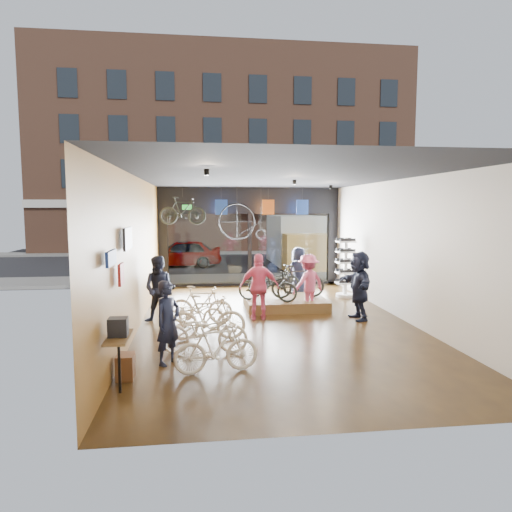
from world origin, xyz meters
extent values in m
cube|color=black|center=(0.00, 0.00, -0.02)|extent=(7.00, 12.00, 0.04)
cube|color=black|center=(0.00, 0.00, 3.82)|extent=(7.00, 12.00, 0.04)
cube|color=olive|center=(-3.52, 0.00, 1.90)|extent=(0.04, 12.00, 3.80)
cube|color=beige|center=(3.52, 0.00, 1.90)|extent=(0.04, 12.00, 3.80)
cube|color=beige|center=(0.00, -6.02, 1.90)|extent=(7.00, 0.04, 3.80)
cube|color=#198C26|center=(-2.40, 5.88, 3.05)|extent=(0.35, 0.06, 0.18)
cube|color=black|center=(0.00, 15.00, -0.01)|extent=(30.00, 18.00, 0.02)
cube|color=slate|center=(0.00, 7.20, 0.06)|extent=(30.00, 2.40, 0.12)
cube|color=slate|center=(0.00, 19.00, 0.06)|extent=(30.00, 2.00, 0.12)
cube|color=brown|center=(0.00, 21.50, 7.00)|extent=(26.00, 5.00, 14.00)
imported|color=gray|center=(-2.89, 12.00, 0.70)|extent=(4.12, 1.66, 1.40)
imported|color=beige|center=(-1.67, -3.51, 0.47)|extent=(1.62, 0.69, 0.94)
imported|color=beige|center=(-1.89, -2.36, 0.48)|extent=(1.87, 0.79, 0.96)
imported|color=beige|center=(-1.79, -1.39, 0.53)|extent=(1.77, 0.54, 1.06)
imported|color=beige|center=(-2.15, -0.46, 0.42)|extent=(1.63, 0.70, 0.83)
imported|color=beige|center=(-1.94, 0.14, 0.50)|extent=(1.73, 0.80, 1.00)
cube|color=brown|center=(0.61, 1.74, 0.15)|extent=(2.40, 1.80, 0.30)
imported|color=black|center=(0.01, 1.35, 0.77)|extent=(1.87, 1.29, 0.93)
imported|color=black|center=(1.00, 1.73, 0.80)|extent=(1.71, 0.61, 1.01)
imported|color=black|center=(0.36, 2.26, 0.76)|extent=(1.84, 1.04, 0.92)
imported|color=#161C33|center=(-2.57, -2.91, 0.82)|extent=(0.69, 0.71, 1.64)
imported|color=#161C33|center=(-3.00, 0.40, 0.89)|extent=(0.98, 0.83, 1.77)
imported|color=#CC4C72|center=(-0.36, 0.38, 0.90)|extent=(1.09, 0.53, 1.80)
imported|color=#CC4C72|center=(1.22, 1.30, 0.84)|extent=(1.25, 1.06, 1.68)
imported|color=#161C33|center=(1.35, 3.24, 0.86)|extent=(0.99, 0.86, 1.71)
imported|color=#161C33|center=(2.32, 0.09, 0.93)|extent=(0.61, 1.75, 1.87)
imported|color=black|center=(-2.50, 4.20, 2.93)|extent=(1.62, 0.59, 0.95)
cube|color=#1E3F99|center=(-1.13, 5.20, 3.05)|extent=(0.45, 0.03, 0.55)
cube|color=#CC5919|center=(0.61, 5.20, 3.05)|extent=(0.45, 0.03, 0.55)
cube|color=#1E3F99|center=(1.90, 5.20, 3.05)|extent=(0.45, 0.03, 0.55)
camera|label=1|loc=(-1.95, -11.65, 3.01)|focal=32.00mm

